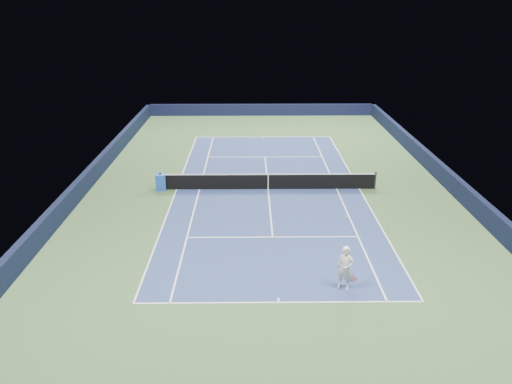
{
  "coord_description": "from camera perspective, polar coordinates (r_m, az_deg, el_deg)",
  "views": [
    {
      "loc": [
        -1.04,
        -27.86,
        10.79
      ],
      "look_at": [
        -0.76,
        -3.0,
        1.0
      ],
      "focal_mm": 35.0,
      "sensor_mm": 36.0,
      "label": 1
    }
  ],
  "objects": [
    {
      "name": "center_service_line",
      "position": [
        29.89,
        1.39,
        0.35
      ],
      "size": [
        0.08,
        12.8,
        0.0
      ],
      "primitive_type": "cube",
      "color": "white",
      "rests_on": "ground"
    },
    {
      "name": "court_surface",
      "position": [
        29.9,
        1.39,
        0.34
      ],
      "size": [
        10.97,
        23.77,
        0.01
      ],
      "primitive_type": "cube",
      "color": "navy",
      "rests_on": "ground"
    },
    {
      "name": "center_mark_far",
      "position": [
        41.05,
        0.83,
        6.27
      ],
      "size": [
        0.08,
        0.3,
        0.0
      ],
      "primitive_type": "cube",
      "color": "white",
      "rests_on": "ground"
    },
    {
      "name": "wall_far",
      "position": [
        48.79,
        0.6,
        9.38
      ],
      "size": [
        22.0,
        0.35,
        1.1
      ],
      "primitive_type": "cube",
      "color": "black",
      "rests_on": "ground"
    },
    {
      "name": "tennis_net",
      "position": [
        29.72,
        1.4,
        1.24
      ],
      "size": [
        12.9,
        0.1,
        1.07
      ],
      "color": "black",
      "rests_on": "ground"
    },
    {
      "name": "sponsor_cube",
      "position": [
        30.18,
        -10.83,
        1.13
      ],
      "size": [
        0.66,
        0.61,
        0.97
      ],
      "color": "blue",
      "rests_on": "ground"
    },
    {
      "name": "tennis_player",
      "position": [
        19.98,
        10.17,
        -8.55
      ],
      "size": [
        0.87,
        1.37,
        2.7
      ],
      "color": "white",
      "rests_on": "ground"
    },
    {
      "name": "service_line_near",
      "position": [
        24.04,
        1.91,
        -5.17
      ],
      "size": [
        8.23,
        0.08,
        0.0
      ],
      "primitive_type": "cube",
      "color": "white",
      "rests_on": "ground"
    },
    {
      "name": "service_line_far",
      "position": [
        35.93,
        1.05,
        4.03
      ],
      "size": [
        8.23,
        0.08,
        0.0
      ],
      "primitive_type": "cube",
      "color": "white",
      "rests_on": "ground"
    },
    {
      "name": "center_mark_near",
      "position": [
        19.43,
        2.59,
        -12.24
      ],
      "size": [
        0.08,
        0.3,
        0.0
      ],
      "primitive_type": "cube",
      "color": "white",
      "rests_on": "ground"
    },
    {
      "name": "sideline_singles_right",
      "position": [
        30.32,
        9.19,
        0.37
      ],
      "size": [
        0.08,
        23.77,
        0.0
      ],
      "primitive_type": "cube",
      "color": "white",
      "rests_on": "ground"
    },
    {
      "name": "baseline_near",
      "position": [
        19.3,
        2.62,
        -12.49
      ],
      "size": [
        10.97,
        0.08,
        0.0
      ],
      "primitive_type": "cube",
      "color": "white",
      "rests_on": "ground"
    },
    {
      "name": "sideline_singles_left",
      "position": [
        30.03,
        -6.48,
        0.31
      ],
      "size": [
        0.08,
        23.77,
        0.0
      ],
      "primitive_type": "cube",
      "color": "white",
      "rests_on": "ground"
    },
    {
      "name": "sideline_doubles_left",
      "position": [
        30.2,
        -9.06,
        0.3
      ],
      "size": [
        0.08,
        23.77,
        0.0
      ],
      "primitive_type": "cube",
      "color": "white",
      "rests_on": "ground"
    },
    {
      "name": "ground",
      "position": [
        29.9,
        1.39,
        0.33
      ],
      "size": [
        40.0,
        40.0,
        0.0
      ],
      "primitive_type": "plane",
      "color": "#36562E",
      "rests_on": "ground"
    },
    {
      "name": "wall_right",
      "position": [
        31.97,
        21.19,
        1.31
      ],
      "size": [
        0.35,
        40.0,
        1.1
      ],
      "primitive_type": "cube",
      "color": "black",
      "rests_on": "ground"
    },
    {
      "name": "baseline_far",
      "position": [
        41.2,
        0.83,
        6.32
      ],
      "size": [
        10.97,
        0.08,
        0.0
      ],
      "primitive_type": "cube",
      "color": "white",
      "rests_on": "ground"
    },
    {
      "name": "wall_left",
      "position": [
        31.26,
        -18.85,
        1.17
      ],
      "size": [
        0.35,
        40.0,
        1.1
      ],
      "primitive_type": "cube",
      "color": "black",
      "rests_on": "ground"
    },
    {
      "name": "sideline_doubles_right",
      "position": [
        30.58,
        11.72,
        0.38
      ],
      "size": [
        0.08,
        23.77,
        0.0
      ],
      "primitive_type": "cube",
      "color": "white",
      "rests_on": "ground"
    }
  ]
}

